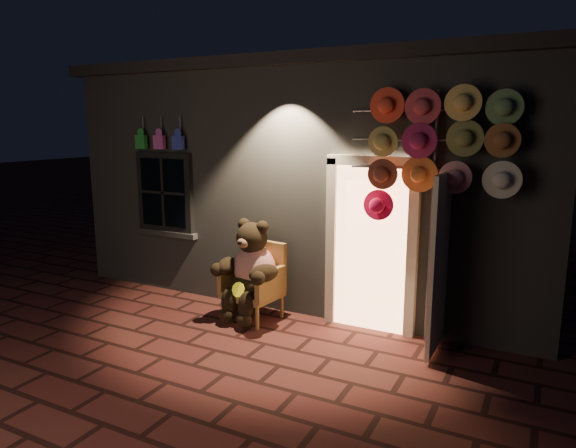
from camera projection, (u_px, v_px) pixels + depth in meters
The scene contains 5 objects.
ground at pixel (215, 350), 5.90m from camera, with size 60.00×60.00×0.00m, color #51241F.
shop_building at pixel (344, 172), 9.05m from camera, with size 7.30×5.95×3.51m.
wicker_armchair at pixel (256, 281), 6.84m from camera, with size 0.77×0.71×1.02m.
teddy_bear at pixel (250, 270), 6.69m from camera, with size 0.96×0.79×1.32m.
hat_rack at pixel (434, 147), 5.63m from camera, with size 1.88×0.22×2.96m.
Camera 1 is at (3.28, -4.51, 2.56)m, focal length 32.00 mm.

